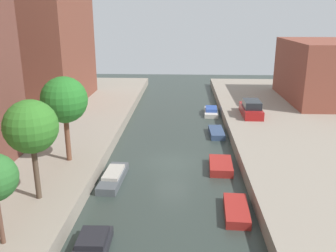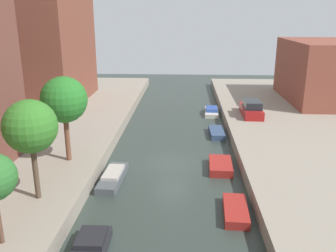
{
  "view_description": "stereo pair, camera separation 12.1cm",
  "coord_description": "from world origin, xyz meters",
  "px_view_note": "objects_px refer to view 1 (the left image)",
  "views": [
    {
      "loc": [
        0.86,
        -25.49,
        10.93
      ],
      "look_at": [
        -0.48,
        3.55,
        1.85
      ],
      "focal_mm": 38.59,
      "sensor_mm": 36.0,
      "label": 1
    },
    {
      "loc": [
        0.98,
        -25.48,
        10.93
      ],
      "look_at": [
        -0.48,
        3.55,
        1.85
      ],
      "focal_mm": 38.59,
      "sensor_mm": 36.0,
      "label": 2
    }
  ],
  "objects_px": {
    "moored_boat_right_3": "(221,166)",
    "moored_boat_right_5": "(211,111)",
    "moored_boat_left_2": "(113,177)",
    "street_tree_3": "(64,100)",
    "moored_boat_right_4": "(216,133)",
    "street_tree_2": "(31,127)",
    "parked_car": "(251,109)",
    "low_block_right": "(331,71)",
    "moored_boat_right_2": "(236,211)",
    "moored_boat_left_1": "(92,246)"
  },
  "relations": [
    {
      "from": "moored_boat_right_2",
      "to": "moored_boat_right_3",
      "type": "bearing_deg",
      "value": 92.84
    },
    {
      "from": "moored_boat_right_4",
      "to": "moored_boat_right_5",
      "type": "distance_m",
      "value": 7.4
    },
    {
      "from": "low_block_right",
      "to": "moored_boat_right_3",
      "type": "bearing_deg",
      "value": -127.63
    },
    {
      "from": "moored_boat_right_4",
      "to": "low_block_right",
      "type": "bearing_deg",
      "value": 37.68
    },
    {
      "from": "moored_boat_right_3",
      "to": "moored_boat_right_4",
      "type": "height_order",
      "value": "moored_boat_right_3"
    },
    {
      "from": "moored_boat_left_2",
      "to": "moored_boat_right_5",
      "type": "distance_m",
      "value": 19.19
    },
    {
      "from": "street_tree_2",
      "to": "moored_boat_left_1",
      "type": "xyz_separation_m",
      "value": [
        3.78,
        -3.31,
        -4.86
      ]
    },
    {
      "from": "moored_boat_left_1",
      "to": "moored_boat_right_5",
      "type": "height_order",
      "value": "moored_boat_right_5"
    },
    {
      "from": "parked_car",
      "to": "moored_boat_left_2",
      "type": "relative_size",
      "value": 1.07
    },
    {
      "from": "street_tree_3",
      "to": "moored_boat_right_4",
      "type": "height_order",
      "value": "street_tree_3"
    },
    {
      "from": "street_tree_3",
      "to": "moored_boat_right_5",
      "type": "height_order",
      "value": "street_tree_3"
    },
    {
      "from": "low_block_right",
      "to": "moored_boat_right_4",
      "type": "height_order",
      "value": "low_block_right"
    },
    {
      "from": "street_tree_2",
      "to": "moored_boat_right_3",
      "type": "xyz_separation_m",
      "value": [
        10.83,
        6.62,
        -4.9
      ]
    },
    {
      "from": "moored_boat_left_2",
      "to": "street_tree_3",
      "type": "bearing_deg",
      "value": 160.02
    },
    {
      "from": "moored_boat_right_4",
      "to": "street_tree_2",
      "type": "bearing_deg",
      "value": -127.72
    },
    {
      "from": "moored_boat_left_2",
      "to": "moored_boat_right_2",
      "type": "bearing_deg",
      "value": -26.7
    },
    {
      "from": "street_tree_2",
      "to": "moored_boat_right_3",
      "type": "relative_size",
      "value": 1.81
    },
    {
      "from": "low_block_right",
      "to": "moored_boat_left_1",
      "type": "height_order",
      "value": "low_block_right"
    },
    {
      "from": "moored_boat_right_4",
      "to": "moored_boat_right_5",
      "type": "xyz_separation_m",
      "value": [
        -0.0,
        7.4,
        0.07
      ]
    },
    {
      "from": "street_tree_3",
      "to": "moored_boat_right_5",
      "type": "bearing_deg",
      "value": 55.6
    },
    {
      "from": "moored_boat_right_3",
      "to": "street_tree_2",
      "type": "bearing_deg",
      "value": -148.59
    },
    {
      "from": "moored_boat_right_3",
      "to": "moored_boat_right_5",
      "type": "height_order",
      "value": "moored_boat_right_5"
    },
    {
      "from": "moored_boat_right_4",
      "to": "parked_car",
      "type": "bearing_deg",
      "value": 43.73
    },
    {
      "from": "moored_boat_right_3",
      "to": "low_block_right",
      "type": "bearing_deg",
      "value": 52.37
    },
    {
      "from": "parked_car",
      "to": "moored_boat_right_5",
      "type": "distance_m",
      "value": 5.51
    },
    {
      "from": "street_tree_2",
      "to": "moored_boat_right_4",
      "type": "height_order",
      "value": "street_tree_2"
    },
    {
      "from": "moored_boat_left_1",
      "to": "moored_boat_right_3",
      "type": "relative_size",
      "value": 1.01
    },
    {
      "from": "moored_boat_right_3",
      "to": "moored_boat_right_5",
      "type": "xyz_separation_m",
      "value": [
        0.33,
        15.22,
        0.05
      ]
    },
    {
      "from": "moored_boat_left_2",
      "to": "moored_boat_right_3",
      "type": "xyz_separation_m",
      "value": [
        7.49,
        2.3,
        -0.02
      ]
    },
    {
      "from": "street_tree_2",
      "to": "moored_boat_left_1",
      "type": "distance_m",
      "value": 6.99
    },
    {
      "from": "low_block_right",
      "to": "moored_boat_left_1",
      "type": "relative_size",
      "value": 4.18
    },
    {
      "from": "moored_boat_right_3",
      "to": "moored_boat_right_4",
      "type": "xyz_separation_m",
      "value": [
        0.33,
        7.82,
        -0.03
      ]
    },
    {
      "from": "moored_boat_left_2",
      "to": "moored_boat_right_5",
      "type": "height_order",
      "value": "moored_boat_right_5"
    },
    {
      "from": "street_tree_3",
      "to": "moored_boat_right_3",
      "type": "bearing_deg",
      "value": 5.72
    },
    {
      "from": "low_block_right",
      "to": "parked_car",
      "type": "xyz_separation_m",
      "value": [
        -10.34,
        -7.3,
        -2.82
      ]
    },
    {
      "from": "street_tree_3",
      "to": "parked_car",
      "type": "height_order",
      "value": "street_tree_3"
    },
    {
      "from": "moored_boat_right_2",
      "to": "moored_boat_right_4",
      "type": "height_order",
      "value": "moored_boat_right_4"
    },
    {
      "from": "parked_car",
      "to": "moored_boat_left_2",
      "type": "distance_m",
      "value": 17.97
    },
    {
      "from": "moored_boat_left_2",
      "to": "street_tree_2",
      "type": "bearing_deg",
      "value": -127.81
    },
    {
      "from": "low_block_right",
      "to": "parked_car",
      "type": "distance_m",
      "value": 12.97
    },
    {
      "from": "parked_car",
      "to": "moored_boat_right_5",
      "type": "xyz_separation_m",
      "value": [
        -3.73,
        3.83,
        -1.34
      ]
    },
    {
      "from": "moored_boat_left_1",
      "to": "moored_boat_right_5",
      "type": "distance_m",
      "value": 26.21
    },
    {
      "from": "moored_boat_right_2",
      "to": "moored_boat_right_4",
      "type": "bearing_deg",
      "value": 89.91
    },
    {
      "from": "moored_boat_right_4",
      "to": "moored_boat_left_2",
      "type": "bearing_deg",
      "value": -127.68
    },
    {
      "from": "low_block_right",
      "to": "moored_boat_right_3",
      "type": "relative_size",
      "value": 4.21
    },
    {
      "from": "low_block_right",
      "to": "moored_boat_left_1",
      "type": "xyz_separation_m",
      "value": [
        -21.46,
        -28.61,
        -4.16
      ]
    },
    {
      "from": "parked_car",
      "to": "moored_boat_left_1",
      "type": "bearing_deg",
      "value": -117.54
    },
    {
      "from": "low_block_right",
      "to": "moored_boat_left_1",
      "type": "bearing_deg",
      "value": -126.86
    },
    {
      "from": "street_tree_2",
      "to": "moored_boat_right_2",
      "type": "distance_m",
      "value": 12.19
    },
    {
      "from": "moored_boat_left_2",
      "to": "moored_boat_right_2",
      "type": "distance_m",
      "value": 8.73
    }
  ]
}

